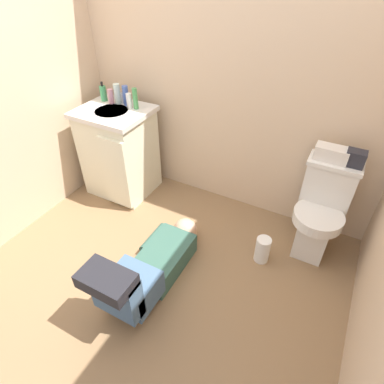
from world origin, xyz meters
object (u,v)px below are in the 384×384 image
faucet (122,98)px  paper_towel_roll (262,250)px  bottle_pink (111,96)px  bottle_white (129,101)px  vanity_cabinet (119,151)px  bottle_clear (117,94)px  toilet (320,211)px  bottle_blue (126,95)px  bottle_green (135,99)px  person_plumber (148,268)px  soap_dispenser (103,93)px  toiletry_bag (355,158)px  tissue_box (332,154)px

faucet → paper_towel_roll: size_ratio=0.47×
faucet → bottle_pink: bottle_pink is taller
bottle_white → vanity_cabinet: bearing=-131.9°
bottle_clear → faucet: bearing=13.5°
toilet → vanity_cabinet: (-1.78, -0.08, 0.05)m
vanity_cabinet → bottle_pink: bottle_pink is taller
paper_towel_roll → bottle_blue: bearing=165.1°
vanity_cabinet → bottle_green: (0.16, 0.11, 0.49)m
person_plumber → bottle_pink: size_ratio=8.57×
vanity_cabinet → bottle_pink: size_ratio=6.60×
bottle_clear → person_plumber: bearing=-47.1°
person_plumber → bottle_white: bearing=128.8°
bottle_green → soap_dispenser: bearing=178.2°
soap_dispenser → bottle_green: (0.35, -0.01, 0.02)m
toilet → bottle_white: bottle_white is taller
faucet → bottle_clear: (-0.04, -0.01, 0.03)m
bottle_blue → bottle_white: 0.07m
faucet → bottle_blue: bottle_blue is taller
person_plumber → toiletry_bag: (1.03, 1.00, 0.63)m
vanity_cabinet → person_plumber: size_ratio=0.77×
tissue_box → person_plumber: bearing=-131.4°
vanity_cabinet → faucet: 0.47m
toiletry_bag → person_plumber: bearing=-135.8°
person_plumber → paper_towel_roll: (0.63, 0.59, -0.07)m
bottle_white → paper_towel_roll: bottle_white is taller
toiletry_bag → bottle_pink: size_ratio=1.00×
faucet → person_plumber: 1.48m
bottle_pink → paper_towel_roll: 1.79m
toilet → bottle_clear: bearing=178.2°
toiletry_bag → faucet: bearing=-179.3°
person_plumber → bottle_pink: (-0.95, 0.94, 0.71)m
toiletry_bag → soap_dispenser: size_ratio=0.75×
person_plumber → bottle_green: 1.38m
bottle_white → bottle_pink: bearing=-179.7°
soap_dispenser → paper_towel_roll: soap_dispenser is taller
bottle_blue → paper_towel_roll: size_ratio=0.77×
tissue_box → bottle_pink: size_ratio=1.77×
person_plumber → tissue_box: bearing=48.6°
tissue_box → toiletry_bag: toiletry_bag is taller
person_plumber → bottle_blue: bottle_blue is taller
toilet → bottle_green: bottle_green is taller
toilet → bottle_white: 1.76m
toiletry_bag → bottle_pink: bearing=-178.2°
bottle_white → bottle_green: (0.06, 0.01, 0.03)m
toilet → paper_towel_roll: 0.51m
toilet → bottle_green: (-1.62, 0.04, 0.54)m
toilet → bottle_green: bearing=178.7°
faucet → bottle_clear: 0.05m
bottle_clear → paper_towel_roll: 1.76m
soap_dispenser → bottle_blue: bearing=4.4°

